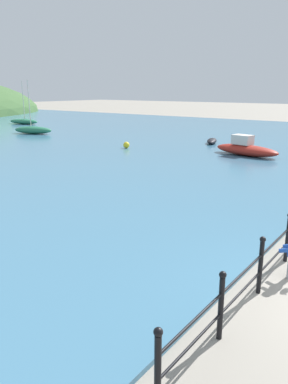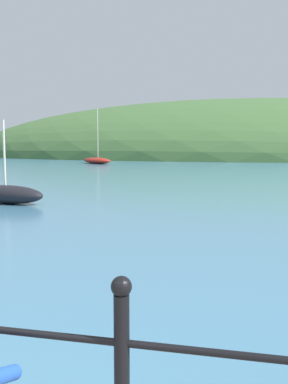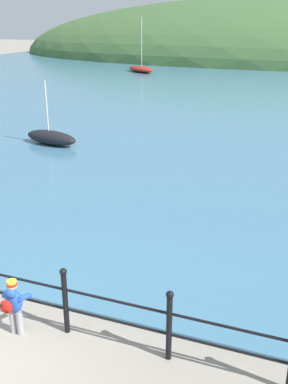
# 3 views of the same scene
# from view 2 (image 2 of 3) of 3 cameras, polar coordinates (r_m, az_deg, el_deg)

# --- Properties ---
(water) EXTENTS (80.00, 60.00, 0.10)m
(water) POSITION_cam_2_polar(r_m,az_deg,el_deg) (32.94, 10.05, 2.80)
(water) COLOR teal
(water) RESTS_ON ground
(far_hillside) EXTENTS (82.13, 45.17, 16.27)m
(far_hillside) POSITION_cam_2_polar(r_m,az_deg,el_deg) (67.03, 11.77, 4.40)
(far_hillside) COLOR #3D6033
(far_hillside) RESTS_ON ground
(boat_mid_harbor) EXTENTS (2.60, 1.26, 2.56)m
(boat_mid_harbor) POSITION_cam_2_polar(r_m,az_deg,el_deg) (14.41, -16.80, -0.25)
(boat_mid_harbor) COLOR black
(boat_mid_harbor) RESTS_ON water
(boat_blue_hull) EXTENTS (4.01, 3.66, 4.97)m
(boat_blue_hull) POSITION_cam_2_polar(r_m,az_deg,el_deg) (41.41, -6.00, 4.02)
(boat_blue_hull) COLOR maroon
(boat_blue_hull) RESTS_ON water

